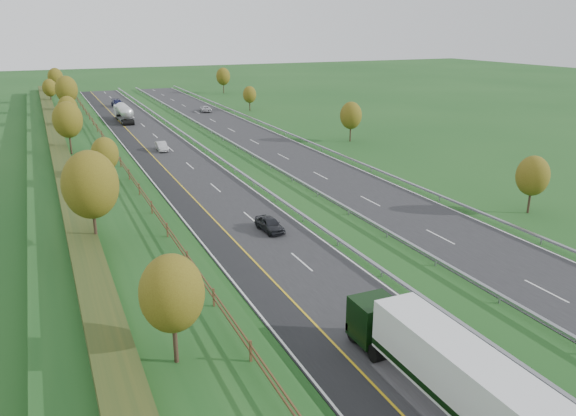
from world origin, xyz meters
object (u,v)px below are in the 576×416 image
(box_lorry, at_px, (455,376))
(car_silver_mid, at_px, (162,146))
(road_tanker, at_px, (124,112))
(car_dark_near, at_px, (270,224))
(car_small_far, at_px, (117,103))
(car_oncoming, at_px, (205,109))

(box_lorry, bearing_deg, car_silver_mid, 90.11)
(road_tanker, height_order, car_silver_mid, road_tanker)
(road_tanker, xyz_separation_m, car_dark_near, (2.89, -70.20, -1.14))
(box_lorry, bearing_deg, car_small_far, 89.71)
(car_silver_mid, relative_size, car_small_far, 0.75)
(box_lorry, xyz_separation_m, car_dark_near, (1.70, 27.93, -1.61))
(car_oncoming, bearing_deg, car_silver_mid, 72.36)
(car_dark_near, xyz_separation_m, car_oncoming, (15.67, 76.48, -0.03))
(box_lorry, distance_m, car_dark_near, 28.03)
(car_dark_near, bearing_deg, car_small_far, 86.06)
(car_dark_near, bearing_deg, car_oncoming, 73.81)
(car_dark_near, height_order, car_small_far, car_small_far)
(car_small_far, distance_m, car_oncoming, 23.44)
(road_tanker, distance_m, car_silver_mid, 30.66)
(road_tanker, distance_m, car_small_far, 22.75)
(car_silver_mid, height_order, car_small_far, car_small_far)
(road_tanker, xyz_separation_m, car_silver_mid, (1.06, -30.62, -1.14))
(car_silver_mid, bearing_deg, box_lorry, -88.84)
(car_silver_mid, distance_m, car_oncoming, 40.83)
(car_oncoming, bearing_deg, road_tanker, 26.42)
(road_tanker, relative_size, car_oncoming, 2.39)
(car_dark_near, distance_m, car_oncoming, 78.07)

